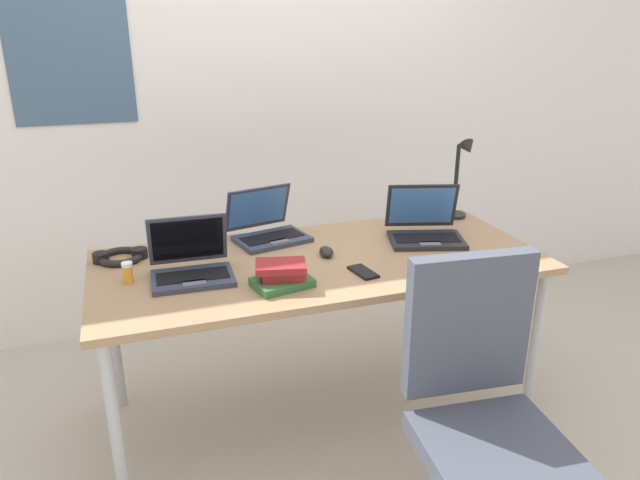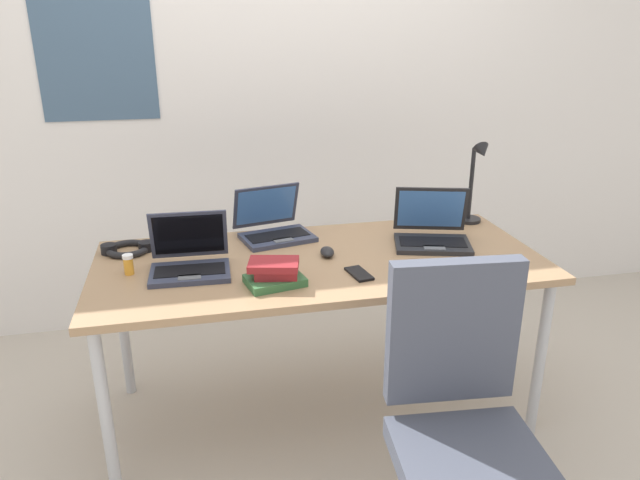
{
  "view_description": "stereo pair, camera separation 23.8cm",
  "coord_description": "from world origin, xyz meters",
  "px_view_note": "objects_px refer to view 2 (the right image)",
  "views": [
    {
      "loc": [
        -0.72,
        -2.11,
        1.65
      ],
      "look_at": [
        0.0,
        0.0,
        0.82
      ],
      "focal_mm": 33.27,
      "sensor_mm": 36.0,
      "label": 1
    },
    {
      "loc": [
        -0.49,
        -2.18,
        1.65
      ],
      "look_at": [
        0.0,
        0.0,
        0.82
      ],
      "focal_mm": 33.27,
      "sensor_mm": 36.0,
      "label": 2
    }
  ],
  "objects_px": {
    "desk_lamp": "(475,183)",
    "laptop_mid_desk": "(432,233)",
    "laptop_far_corner": "(274,227)",
    "office_chair": "(463,453)",
    "pill_bottle": "(128,264)",
    "cell_phone": "(359,274)",
    "headphones": "(128,249)",
    "computer_mouse": "(327,252)",
    "book_stack": "(275,273)",
    "laptop_back_left": "(190,260)"
  },
  "relations": [
    {
      "from": "desk_lamp",
      "to": "pill_bottle",
      "type": "height_order",
      "value": "desk_lamp"
    },
    {
      "from": "computer_mouse",
      "to": "cell_phone",
      "type": "height_order",
      "value": "computer_mouse"
    },
    {
      "from": "laptop_back_left",
      "to": "laptop_far_corner",
      "type": "xyz_separation_m",
      "value": [
        0.37,
        0.31,
        -0.0
      ]
    },
    {
      "from": "computer_mouse",
      "to": "cell_phone",
      "type": "relative_size",
      "value": 0.71
    },
    {
      "from": "desk_lamp",
      "to": "cell_phone",
      "type": "relative_size",
      "value": 2.94
    },
    {
      "from": "headphones",
      "to": "computer_mouse",
      "type": "bearing_deg",
      "value": -15.3
    },
    {
      "from": "laptop_back_left",
      "to": "laptop_mid_desk",
      "type": "bearing_deg",
      "value": 4.83
    },
    {
      "from": "laptop_mid_desk",
      "to": "book_stack",
      "type": "relative_size",
      "value": 1.67
    },
    {
      "from": "laptop_far_corner",
      "to": "office_chair",
      "type": "relative_size",
      "value": 0.37
    },
    {
      "from": "laptop_mid_desk",
      "to": "pill_bottle",
      "type": "xyz_separation_m",
      "value": [
        -1.26,
        -0.06,
        -0.01
      ]
    },
    {
      "from": "pill_bottle",
      "to": "laptop_back_left",
      "type": "bearing_deg",
      "value": -5.95
    },
    {
      "from": "laptop_far_corner",
      "to": "headphones",
      "type": "height_order",
      "value": "laptop_far_corner"
    },
    {
      "from": "headphones",
      "to": "laptop_mid_desk",
      "type": "bearing_deg",
      "value": -7.76
    },
    {
      "from": "desk_lamp",
      "to": "headphones",
      "type": "bearing_deg",
      "value": -178.78
    },
    {
      "from": "laptop_mid_desk",
      "to": "pill_bottle",
      "type": "bearing_deg",
      "value": -177.12
    },
    {
      "from": "laptop_mid_desk",
      "to": "computer_mouse",
      "type": "relative_size",
      "value": 3.99
    },
    {
      "from": "cell_phone",
      "to": "headphones",
      "type": "distance_m",
      "value": 0.98
    },
    {
      "from": "computer_mouse",
      "to": "laptop_far_corner",
      "type": "bearing_deg",
      "value": 130.85
    },
    {
      "from": "laptop_mid_desk",
      "to": "headphones",
      "type": "height_order",
      "value": "laptop_mid_desk"
    },
    {
      "from": "pill_bottle",
      "to": "office_chair",
      "type": "distance_m",
      "value": 1.37
    },
    {
      "from": "laptop_mid_desk",
      "to": "office_chair",
      "type": "bearing_deg",
      "value": -105.25
    },
    {
      "from": "computer_mouse",
      "to": "cell_phone",
      "type": "xyz_separation_m",
      "value": [
        0.07,
        -0.22,
        -0.01
      ]
    },
    {
      "from": "laptop_back_left",
      "to": "computer_mouse",
      "type": "distance_m",
      "value": 0.55
    },
    {
      "from": "laptop_mid_desk",
      "to": "cell_phone",
      "type": "relative_size",
      "value": 2.81
    },
    {
      "from": "laptop_far_corner",
      "to": "book_stack",
      "type": "bearing_deg",
      "value": -98.02
    },
    {
      "from": "laptop_mid_desk",
      "to": "laptop_far_corner",
      "type": "relative_size",
      "value": 1.07
    },
    {
      "from": "laptop_back_left",
      "to": "book_stack",
      "type": "relative_size",
      "value": 1.34
    },
    {
      "from": "desk_lamp",
      "to": "laptop_far_corner",
      "type": "distance_m",
      "value": 0.96
    },
    {
      "from": "laptop_back_left",
      "to": "office_chair",
      "type": "bearing_deg",
      "value": -45.93
    },
    {
      "from": "cell_phone",
      "to": "book_stack",
      "type": "distance_m",
      "value": 0.33
    },
    {
      "from": "office_chair",
      "to": "pill_bottle",
      "type": "bearing_deg",
      "value": 140.52
    },
    {
      "from": "desk_lamp",
      "to": "laptop_far_corner",
      "type": "bearing_deg",
      "value": 178.78
    },
    {
      "from": "laptop_back_left",
      "to": "laptop_far_corner",
      "type": "height_order",
      "value": "same"
    },
    {
      "from": "computer_mouse",
      "to": "desk_lamp",
      "type": "bearing_deg",
      "value": 25.84
    },
    {
      "from": "desk_lamp",
      "to": "laptop_mid_desk",
      "type": "height_order",
      "value": "desk_lamp"
    },
    {
      "from": "headphones",
      "to": "office_chair",
      "type": "xyz_separation_m",
      "value": [
        1.03,
        -1.07,
        -0.36
      ]
    },
    {
      "from": "pill_bottle",
      "to": "laptop_far_corner",
      "type": "bearing_deg",
      "value": 25.87
    },
    {
      "from": "laptop_back_left",
      "to": "headphones",
      "type": "height_order",
      "value": "laptop_back_left"
    },
    {
      "from": "laptop_back_left",
      "to": "office_chair",
      "type": "distance_m",
      "value": 1.19
    },
    {
      "from": "cell_phone",
      "to": "desk_lamp",
      "type": "bearing_deg",
      "value": 24.33
    },
    {
      "from": "desk_lamp",
      "to": "headphones",
      "type": "distance_m",
      "value": 1.58
    },
    {
      "from": "laptop_mid_desk",
      "to": "headphones",
      "type": "relative_size",
      "value": 1.79
    },
    {
      "from": "laptop_mid_desk",
      "to": "laptop_back_left",
      "type": "distance_m",
      "value": 1.03
    },
    {
      "from": "desk_lamp",
      "to": "office_chair",
      "type": "height_order",
      "value": "desk_lamp"
    },
    {
      "from": "desk_lamp",
      "to": "laptop_mid_desk",
      "type": "relative_size",
      "value": 1.05
    },
    {
      "from": "laptop_far_corner",
      "to": "office_chair",
      "type": "height_order",
      "value": "office_chair"
    },
    {
      "from": "laptop_back_left",
      "to": "book_stack",
      "type": "bearing_deg",
      "value": -31.57
    },
    {
      "from": "desk_lamp",
      "to": "computer_mouse",
      "type": "distance_m",
      "value": 0.83
    },
    {
      "from": "desk_lamp",
      "to": "book_stack",
      "type": "bearing_deg",
      "value": -154.68
    },
    {
      "from": "pill_bottle",
      "to": "book_stack",
      "type": "xyz_separation_m",
      "value": [
        0.53,
        -0.21,
        0.0
      ]
    }
  ]
}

